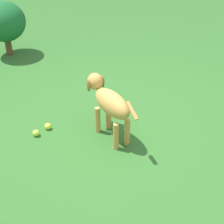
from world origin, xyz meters
TOP-DOWN VIEW (x-y plane):
  - ground at (0.00, 0.00)m, footprint 14.00×14.00m
  - dog at (0.03, -0.01)m, footprint 0.69×0.55m
  - tennis_ball_0 at (-0.02, -0.64)m, footprint 0.07×0.07m
  - tennis_ball_1 at (0.10, -0.73)m, footprint 0.07×0.07m
  - shrub_near at (-1.91, -1.71)m, footprint 0.66×0.60m

SIDE VIEW (x-z plane):
  - ground at x=0.00m, z-range 0.00..0.00m
  - tennis_ball_0 at x=-0.02m, z-range 0.00..0.07m
  - tennis_ball_1 at x=0.10m, z-range 0.00..0.07m
  - dog at x=0.03m, z-range 0.09..0.65m
  - shrub_near at x=-1.91m, z-range 0.11..0.89m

